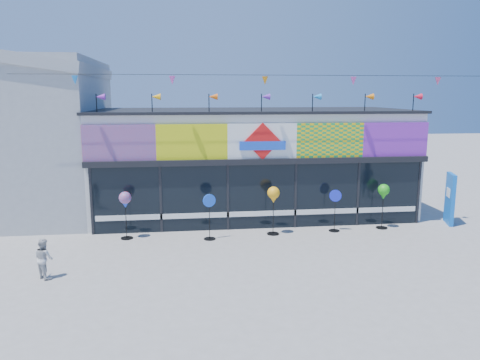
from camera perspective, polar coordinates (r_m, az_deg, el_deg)
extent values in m
plane|color=gray|center=(13.51, 5.12, -9.93)|extent=(80.00, 80.00, 0.00)
cube|color=white|center=(18.77, 1.36, 2.20)|extent=(12.00, 5.00, 4.00)
cube|color=black|center=(16.43, 2.66, -2.02)|extent=(11.60, 0.12, 2.30)
cube|color=black|center=(16.17, 2.72, 2.28)|extent=(12.00, 0.30, 0.20)
cube|color=white|center=(16.54, 2.66, -4.07)|extent=(11.40, 0.10, 0.18)
cube|color=black|center=(18.58, 1.39, 8.47)|extent=(12.20, 5.20, 0.10)
cube|color=black|center=(16.48, -17.65, -2.47)|extent=(0.08, 0.14, 2.30)
cube|color=black|center=(16.21, -9.63, -2.33)|extent=(0.08, 0.14, 2.30)
cube|color=black|center=(16.26, -1.51, -2.14)|extent=(0.08, 0.14, 2.30)
cube|color=black|center=(16.66, 6.74, -1.90)|extent=(0.08, 0.14, 2.30)
cube|color=black|center=(17.35, 14.14, -1.66)|extent=(0.08, 0.14, 2.30)
cube|color=black|center=(18.30, 20.87, -1.41)|extent=(0.08, 0.14, 2.30)
cube|color=red|center=(16.00, -14.51, 4.40)|extent=(2.40, 0.08, 1.20)
cube|color=yellow|center=(15.87, -5.87, 4.63)|extent=(2.40, 0.08, 1.20)
cube|color=white|center=(16.10, 2.73, 4.76)|extent=(2.40, 0.08, 1.20)
cube|color=yellow|center=(16.68, 10.91, 4.78)|extent=(2.40, 0.08, 1.20)
cube|color=purple|center=(17.57, 18.41, 4.71)|extent=(2.40, 0.08, 1.20)
cube|color=red|center=(16.04, 2.77, 4.74)|extent=(1.27, 0.06, 1.27)
cube|color=blue|center=(16.04, 2.78, 4.20)|extent=(1.60, 0.05, 0.30)
cube|color=green|center=(16.31, -11.77, -2.57)|extent=(0.78, 0.03, 0.78)
cube|color=#DC4988|center=(16.21, -7.65, -1.82)|extent=(0.92, 0.03, 0.92)
cube|color=#1E9617|center=(16.21, -3.51, -1.10)|extent=(0.78, 0.03, 0.78)
cube|color=red|center=(16.41, 0.61, -2.55)|extent=(0.92, 0.03, 0.92)
cube|color=#6A29C3|center=(16.58, 4.64, -1.91)|extent=(0.78, 0.03, 0.78)
cube|color=green|center=(16.79, 8.59, -0.71)|extent=(0.92, 0.03, 0.92)
cube|color=#DF4A60|center=(17.23, 12.31, -2.13)|extent=(0.78, 0.03, 0.78)
cube|color=#F1507C|center=(17.60, 15.96, -1.19)|extent=(0.92, 0.03, 0.92)
cylinder|color=black|center=(16.26, -17.09, 8.78)|extent=(0.03, 0.03, 0.70)
cone|color=purple|center=(16.23, -16.64, 9.69)|extent=(0.30, 0.22, 0.22)
cylinder|color=black|center=(16.05, -10.67, 9.05)|extent=(0.03, 0.03, 0.70)
cone|color=#FDAB0D|center=(16.04, -10.20, 9.95)|extent=(0.30, 0.22, 0.22)
cylinder|color=black|center=(16.05, -3.80, 9.20)|extent=(0.03, 0.03, 0.70)
cone|color=#EA5C0C|center=(16.05, -3.30, 10.10)|extent=(0.30, 0.22, 0.22)
cylinder|color=black|center=(16.25, 2.63, 9.23)|extent=(0.03, 0.03, 0.70)
cone|color=purple|center=(16.27, 3.13, 10.11)|extent=(0.30, 0.22, 0.22)
cylinder|color=black|center=(16.65, 8.83, 9.15)|extent=(0.03, 0.03, 0.70)
cone|color=#1882D3|center=(16.69, 9.32, 9.99)|extent=(0.30, 0.22, 0.22)
cylinder|color=black|center=(17.26, 14.98, 8.96)|extent=(0.03, 0.03, 0.70)
cone|color=orange|center=(17.31, 15.46, 9.77)|extent=(0.30, 0.22, 0.22)
cylinder|color=black|center=(18.01, 20.36, 8.72)|extent=(0.03, 0.03, 0.70)
cone|color=red|center=(18.07, 20.81, 9.49)|extent=(0.30, 0.22, 0.22)
cylinder|color=black|center=(15.62, 3.07, 12.66)|extent=(16.00, 0.01, 0.01)
cone|color=#1B8CEC|center=(15.72, -19.48, 11.42)|extent=(0.20, 0.20, 0.28)
cone|color=#EB4EBD|center=(15.37, -8.26, 11.93)|extent=(0.20, 0.20, 0.28)
cone|color=orange|center=(15.61, 3.07, 12.00)|extent=(0.20, 0.20, 0.28)
cone|color=#DA48A8|center=(16.41, 13.66, 11.65)|extent=(0.20, 0.20, 0.28)
cone|color=#D44679|center=(17.68, 22.96, 11.02)|extent=(0.20, 0.20, 0.28)
cube|color=blue|center=(18.68, 24.22, -2.11)|extent=(0.41, 0.93, 1.86)
cube|color=white|center=(18.59, 24.08, -1.41)|extent=(0.16, 0.41, 0.33)
cylinder|color=black|center=(15.97, -13.62, -6.90)|extent=(0.40, 0.40, 0.03)
cylinder|color=black|center=(15.78, -13.73, -4.59)|extent=(0.02, 0.02, 1.30)
sphere|color=blue|center=(15.62, -13.84, -2.11)|extent=(0.40, 0.40, 0.40)
cone|color=blue|center=(15.68, -13.80, -3.00)|extent=(0.20, 0.20, 0.18)
cylinder|color=black|center=(15.49, -3.72, -7.16)|extent=(0.39, 0.39, 0.03)
cylinder|color=black|center=(15.30, -3.74, -4.88)|extent=(0.02, 0.02, 1.25)
cylinder|color=blue|center=(15.15, -3.77, -2.52)|extent=(0.42, 0.14, 0.42)
cylinder|color=black|center=(16.03, 4.04, -6.55)|extent=(0.42, 0.42, 0.03)
cylinder|color=black|center=(15.84, 4.07, -4.15)|extent=(0.03, 0.03, 1.36)
sphere|color=#F5A314|center=(15.67, 4.11, -1.56)|extent=(0.42, 0.42, 0.42)
cone|color=#F5A314|center=(15.73, 4.10, -2.49)|extent=(0.21, 0.21, 0.19)
cylinder|color=black|center=(16.67, 11.40, -6.07)|extent=(0.37, 0.37, 0.03)
cylinder|color=black|center=(16.50, 11.48, -4.01)|extent=(0.02, 0.02, 1.21)
cylinder|color=#1726CB|center=(16.36, 11.56, -1.89)|extent=(0.40, 0.18, 0.41)
cylinder|color=black|center=(17.42, 16.88, -5.59)|extent=(0.40, 0.40, 0.03)
cylinder|color=black|center=(17.26, 16.99, -3.44)|extent=(0.02, 0.02, 1.31)
sphere|color=green|center=(17.11, 17.12, -1.14)|extent=(0.40, 0.40, 0.40)
cone|color=green|center=(17.16, 17.07, -1.97)|extent=(0.20, 0.20, 0.18)
imported|color=#BEBEBE|center=(13.20, -22.79, -8.79)|extent=(0.57, 0.58, 1.06)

